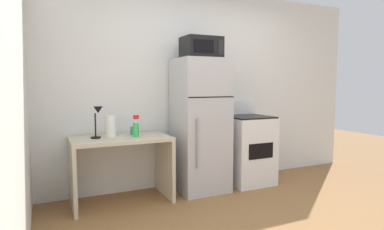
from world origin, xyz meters
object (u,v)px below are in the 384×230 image
(paper_towel_roll, at_px, (111,126))
(refrigerator, at_px, (200,125))
(oven_range, at_px, (247,149))
(desk_lamp, at_px, (97,117))
(spray_bottle, at_px, (136,128))
(microwave, at_px, (201,48))
(coffee_mug, at_px, (134,131))
(desk, at_px, (121,157))

(paper_towel_roll, height_order, refrigerator, refrigerator)
(refrigerator, height_order, oven_range, refrigerator)
(desk_lamp, bearing_deg, refrigerator, -0.53)
(spray_bottle, distance_m, microwave, 1.27)
(spray_bottle, bearing_deg, refrigerator, 4.74)
(spray_bottle, distance_m, coffee_mug, 0.18)
(microwave, relative_size, oven_range, 0.42)
(desk, bearing_deg, coffee_mug, 31.21)
(desk_lamp, xyz_separation_m, refrigerator, (1.25, -0.01, -0.16))
(desk_lamp, xyz_separation_m, coffee_mug, (0.42, 0.09, -0.19))
(desk_lamp, distance_m, spray_bottle, 0.44)
(desk_lamp, height_order, oven_range, desk_lamp)
(microwave, xyz_separation_m, oven_range, (0.72, 0.02, -1.32))
(oven_range, bearing_deg, coffee_mug, 176.33)
(spray_bottle, xyz_separation_m, refrigerator, (0.85, 0.07, -0.02))
(desk_lamp, distance_m, microwave, 1.49)
(spray_bottle, height_order, oven_range, oven_range)
(refrigerator, bearing_deg, desk, -179.54)
(desk, distance_m, coffee_mug, 0.35)
(desk_lamp, distance_m, oven_range, 2.04)
(paper_towel_roll, distance_m, refrigerator, 1.11)
(paper_towel_roll, relative_size, refrigerator, 0.14)
(desk, xyz_separation_m, refrigerator, (1.01, 0.01, 0.31))
(desk, relative_size, microwave, 2.37)
(spray_bottle, xyz_separation_m, oven_range, (1.56, 0.07, -0.38))
(microwave, bearing_deg, coffee_mug, 171.69)
(paper_towel_roll, distance_m, oven_range, 1.87)
(spray_bottle, height_order, refrigerator, refrigerator)
(paper_towel_roll, bearing_deg, desk, -33.54)
(microwave, distance_m, oven_range, 1.51)
(refrigerator, bearing_deg, desk_lamp, 179.47)
(desk_lamp, bearing_deg, oven_range, -0.31)
(desk, distance_m, oven_range, 1.73)
(desk_lamp, relative_size, oven_range, 0.32)
(coffee_mug, distance_m, microwave, 1.30)
(desk_lamp, bearing_deg, paper_towel_roll, 16.50)
(spray_bottle, bearing_deg, microwave, 3.32)
(microwave, height_order, oven_range, microwave)
(desk_lamp, relative_size, coffee_mug, 3.72)
(desk_lamp, distance_m, paper_towel_roll, 0.20)
(desk, bearing_deg, spray_bottle, -21.02)
(desk, distance_m, refrigerator, 1.05)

